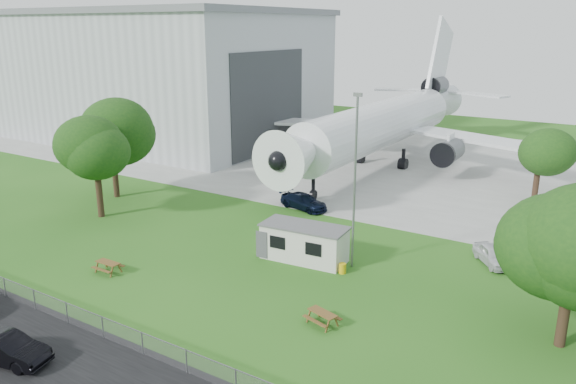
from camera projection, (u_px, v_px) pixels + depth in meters
The scene contains 18 objects.
ground at pixel (205, 272), 38.59m from camera, with size 160.00×160.00×0.00m, color #3D7A24.
asphalt_strip at pixel (34, 364), 28.05m from camera, with size 120.00×8.00×0.02m, color black.
concrete_apron at pixel (405, 163), 69.39m from camera, with size 120.00×46.00×0.03m, color #B7B7B2.
hangar at pixel (165, 73), 84.56m from camera, with size 43.00×31.00×18.55m.
airliner at pixel (386, 121), 67.18m from camera, with size 46.36×47.73×17.69m.
site_cabin at pixel (304, 243), 40.21m from camera, with size 6.85×3.22×2.62m.
picnic_west at pixel (109, 272), 38.50m from camera, with size 1.80×1.50×0.76m, color brown, non-canonical shape.
picnic_east at pixel (322, 324), 31.79m from camera, with size 1.80×1.50×0.76m, color brown, non-canonical shape.
fence at pixel (92, 333), 30.89m from camera, with size 58.00×0.04×1.30m, color gray.
lamp_mast at pixel (355, 184), 37.71m from camera, with size 0.16×0.16×12.00m, color slate.
tree_west_big at pixel (111, 131), 53.79m from camera, with size 7.19×7.19×10.14m.
tree_west_small at pixel (95, 151), 48.15m from camera, with size 6.67×6.67×9.27m.
tree_east_front at pixel (574, 250), 28.15m from camera, with size 7.61×7.61×9.25m.
tree_far_apron at pixel (540, 151), 52.63m from camera, with size 5.49×5.49×7.74m.
car_centre_sedan at pixel (7, 349), 27.98m from camera, with size 1.57×4.49×1.48m, color black.
car_ne_hatch at pixel (493, 255), 39.66m from camera, with size 1.58×3.92×1.33m, color silver.
car_ne_sedan at pixel (520, 253), 39.98m from camera, with size 1.53×4.37×1.44m, color black.
car_apron_van at pixel (304, 202), 51.65m from camera, with size 1.96×4.82×1.40m, color black.
Camera 1 is at (23.81, -26.89, 16.21)m, focal length 35.00 mm.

